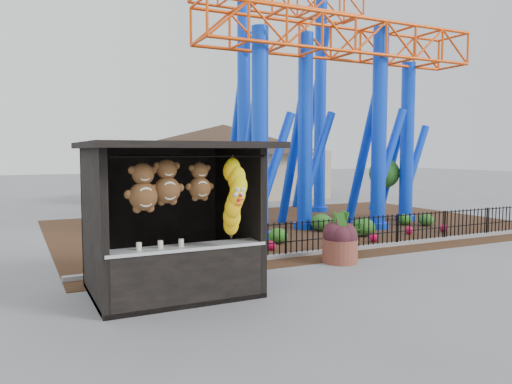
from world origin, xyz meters
name	(u,v)px	position (x,y,z in m)	size (l,w,h in m)	color
ground	(322,288)	(0.00, 0.00, 0.00)	(120.00, 120.00, 0.00)	slate
mulch_bed	(294,226)	(4.00, 8.00, 0.01)	(18.00, 12.00, 0.02)	#331E11
curb	(377,246)	(4.00, 3.00, 0.06)	(18.00, 0.18, 0.12)	gray
prize_booth	(175,220)	(-2.99, 0.88, 1.55)	(3.50, 3.40, 3.12)	black
picket_fence	(400,230)	(4.90, 3.00, 0.50)	(12.20, 0.06, 1.00)	black
roller_coaster	(316,63)	(5.12, 8.23, 6.44)	(11.00, 6.37, 10.82)	blue
terracotta_planter	(340,251)	(1.81, 1.88, 0.31)	(0.93, 0.93, 0.63)	brown
planter_foliage	(340,227)	(1.81, 1.88, 0.95)	(0.70, 0.70, 0.64)	#38161E
potted_plant	(350,238)	(2.73, 2.70, 0.45)	(0.81, 0.70, 0.90)	#285C1B
landscaping	(354,225)	(5.04, 5.50, 0.29)	(8.19, 3.18, 0.63)	#24591A
pavilion	(224,149)	(6.00, 20.00, 3.07)	(15.00, 15.00, 4.80)	#BFAD8C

